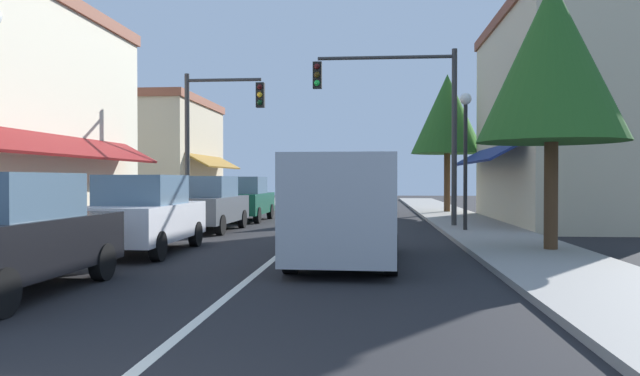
% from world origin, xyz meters
% --- Properties ---
extents(ground_plane, '(80.00, 80.00, 0.00)m').
position_xyz_m(ground_plane, '(0.00, 18.00, 0.00)').
color(ground_plane, black).
extents(sidewalk_left, '(2.60, 56.00, 0.12)m').
position_xyz_m(sidewalk_left, '(-5.50, 18.00, 0.06)').
color(sidewalk_left, gray).
rests_on(sidewalk_left, ground).
extents(sidewalk_right, '(2.60, 56.00, 0.12)m').
position_xyz_m(sidewalk_right, '(5.50, 18.00, 0.06)').
color(sidewalk_right, gray).
rests_on(sidewalk_right, ground).
extents(lane_center_stripe, '(0.14, 52.00, 0.01)m').
position_xyz_m(lane_center_stripe, '(0.00, 18.00, 0.00)').
color(lane_center_stripe, silver).
rests_on(lane_center_stripe, ground).
extents(storefront_right_block, '(5.31, 10.20, 7.91)m').
position_xyz_m(storefront_right_block, '(8.79, 20.00, 3.96)').
color(storefront_right_block, beige).
rests_on(storefront_right_block, ground).
extents(storefront_far_left, '(6.51, 8.20, 5.91)m').
position_xyz_m(storefront_far_left, '(-9.39, 28.00, 2.96)').
color(storefront_far_left, '#BCAD8E').
rests_on(storefront_far_left, ground).
extents(parked_car_nearest_left, '(1.81, 4.11, 1.77)m').
position_xyz_m(parked_car_nearest_left, '(-3.19, 5.19, 0.88)').
color(parked_car_nearest_left, black).
rests_on(parked_car_nearest_left, ground).
extents(parked_car_second_left, '(1.82, 4.12, 1.77)m').
position_xyz_m(parked_car_second_left, '(-3.11, 10.20, 0.88)').
color(parked_car_second_left, silver).
rests_on(parked_car_second_left, ground).
extents(parked_car_third_left, '(1.86, 4.14, 1.77)m').
position_xyz_m(parked_car_third_left, '(-3.22, 15.88, 0.88)').
color(parked_car_third_left, '#4C5156').
rests_on(parked_car_third_left, ground).
extents(parked_car_far_left, '(1.81, 4.11, 1.77)m').
position_xyz_m(parked_car_far_left, '(-3.05, 20.61, 0.88)').
color(parked_car_far_left, '#0F4C33').
rests_on(parked_car_far_left, ground).
extents(van_in_lane, '(2.11, 5.23, 2.12)m').
position_xyz_m(van_in_lane, '(1.54, 9.12, 1.15)').
color(van_in_lane, '#B2B7BC').
rests_on(van_in_lane, ground).
extents(traffic_signal_mast_arm, '(4.86, 0.50, 6.06)m').
position_xyz_m(traffic_signal_mast_arm, '(3.20, 17.49, 4.10)').
color(traffic_signal_mast_arm, '#333333').
rests_on(traffic_signal_mast_arm, ground).
extents(traffic_signal_left_corner, '(3.03, 0.50, 5.58)m').
position_xyz_m(traffic_signal_left_corner, '(-3.82, 18.69, 3.67)').
color(traffic_signal_left_corner, '#333333').
rests_on(traffic_signal_left_corner, ground).
extents(street_lamp_right_mid, '(0.36, 0.36, 4.31)m').
position_xyz_m(street_lamp_right_mid, '(4.90, 15.73, 2.95)').
color(street_lamp_right_mid, black).
rests_on(street_lamp_right_mid, ground).
extents(tree_right_near, '(3.27, 3.27, 6.10)m').
position_xyz_m(tree_right_near, '(6.02, 10.76, 4.28)').
color(tree_right_near, '#4C331E').
rests_on(tree_right_near, ground).
extents(tree_right_far, '(3.45, 3.45, 6.70)m').
position_xyz_m(tree_right_far, '(5.62, 26.19, 4.78)').
color(tree_right_far, '#4C331E').
rests_on(tree_right_far, ground).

